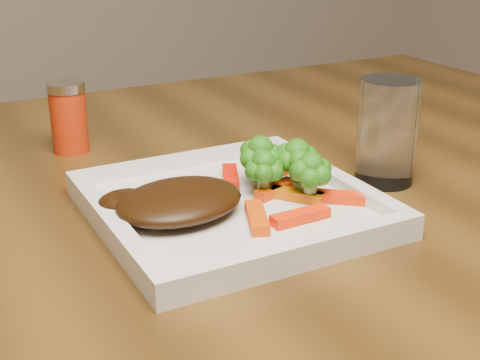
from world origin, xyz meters
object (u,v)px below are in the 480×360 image
spice_shaker (69,117)px  drinking_glass (387,132)px  plate (231,210)px  steak (180,201)px

spice_shaker → drinking_glass: (0.29, -0.27, 0.01)m
drinking_glass → plate: bearing=-179.8°
plate → drinking_glass: size_ratio=2.25×
steak → spice_shaker: 0.27m
spice_shaker → drinking_glass: drinking_glass is taller
steak → drinking_glass: drinking_glass is taller
drinking_glass → spice_shaker: bearing=136.9°
drinking_glass → steak: bearing=179.9°
plate → spice_shaker: 0.29m
plate → spice_shaker: (-0.09, 0.27, 0.04)m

